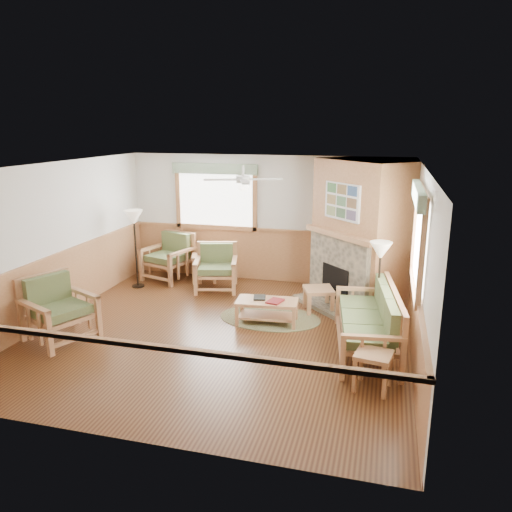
% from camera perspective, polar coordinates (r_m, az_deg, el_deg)
% --- Properties ---
extents(floor, '(6.00, 6.00, 0.01)m').
position_cam_1_polar(floor, '(8.31, -3.96, -8.75)').
color(floor, '#4D2B15').
rests_on(floor, ground).
extents(ceiling, '(6.00, 6.00, 0.01)m').
position_cam_1_polar(ceiling, '(7.64, -4.32, 10.19)').
color(ceiling, white).
rests_on(ceiling, floor).
extents(wall_back, '(6.00, 0.02, 2.70)m').
position_cam_1_polar(wall_back, '(10.68, 1.10, 4.23)').
color(wall_back, silver).
rests_on(wall_back, floor).
extents(wall_front, '(6.00, 0.02, 2.70)m').
position_cam_1_polar(wall_front, '(5.26, -14.87, -7.58)').
color(wall_front, silver).
rests_on(wall_front, floor).
extents(wall_left, '(0.02, 6.00, 2.70)m').
position_cam_1_polar(wall_left, '(9.27, -21.97, 1.51)').
color(wall_left, silver).
rests_on(wall_left, floor).
extents(wall_right, '(0.02, 6.00, 2.70)m').
position_cam_1_polar(wall_right, '(7.47, 18.19, -1.15)').
color(wall_right, silver).
rests_on(wall_right, floor).
extents(wainscot, '(6.00, 6.00, 1.10)m').
position_cam_1_polar(wainscot, '(8.10, -4.03, -5.15)').
color(wainscot, '#A87044').
rests_on(wainscot, floor).
extents(fireplace, '(3.11, 3.11, 2.70)m').
position_cam_1_polar(fireplace, '(9.46, 11.86, 2.53)').
color(fireplace, '#A87044').
rests_on(fireplace, floor).
extents(window_back, '(1.90, 0.16, 1.50)m').
position_cam_1_polar(window_back, '(10.80, -4.69, 10.62)').
color(window_back, white).
rests_on(window_back, wall_back).
extents(window_right, '(0.16, 1.90, 1.50)m').
position_cam_1_polar(window_right, '(7.05, 18.72, 7.69)').
color(window_right, white).
rests_on(window_right, wall_right).
extents(ceiling_fan, '(1.59, 1.59, 0.36)m').
position_cam_1_polar(ceiling_fan, '(7.84, -1.48, 10.05)').
color(ceiling_fan, white).
rests_on(ceiling_fan, ceiling).
extents(sofa, '(2.16, 1.11, 0.95)m').
position_cam_1_polar(sofa, '(7.69, 12.51, -7.18)').
color(sofa, tan).
rests_on(sofa, floor).
extents(armchair_back_left, '(1.12, 1.12, 1.01)m').
position_cam_1_polar(armchair_back_left, '(11.08, -10.03, -0.09)').
color(armchair_back_left, tan).
rests_on(armchair_back_left, floor).
extents(armchair_back_right, '(1.01, 1.01, 0.93)m').
position_cam_1_polar(armchair_back_right, '(10.24, -4.60, -1.36)').
color(armchair_back_right, tan).
rests_on(armchair_back_right, floor).
extents(armchair_left, '(1.20, 1.20, 1.02)m').
position_cam_1_polar(armchair_left, '(8.42, -21.58, -5.69)').
color(armchair_left, tan).
rests_on(armchair_left, floor).
extents(coffee_table, '(1.08, 0.61, 0.41)m').
position_cam_1_polar(coffee_table, '(8.58, 1.27, -6.38)').
color(coffee_table, tan).
rests_on(coffee_table, floor).
extents(end_table_chairs, '(0.65, 0.64, 0.59)m').
position_cam_1_polar(end_table_chairs, '(10.87, -5.91, -1.39)').
color(end_table_chairs, tan).
rests_on(end_table_chairs, floor).
extents(end_table_sofa, '(0.52, 0.50, 0.50)m').
position_cam_1_polar(end_table_sofa, '(6.72, 13.20, -12.68)').
color(end_table_sofa, tan).
rests_on(end_table_sofa, floor).
extents(footstool, '(0.65, 0.65, 0.44)m').
position_cam_1_polar(footstool, '(9.18, 7.14, -4.97)').
color(footstool, tan).
rests_on(footstool, floor).
extents(braided_rug, '(1.83, 1.83, 0.01)m').
position_cam_1_polar(braided_rug, '(8.86, 1.61, -7.09)').
color(braided_rug, brown).
rests_on(braided_rug, floor).
extents(floor_lamp_left, '(0.42, 0.42, 1.64)m').
position_cam_1_polar(floor_lamp_left, '(10.60, -13.58, 0.79)').
color(floor_lamp_left, black).
rests_on(floor_lamp_left, floor).
extents(floor_lamp_right, '(0.40, 0.40, 1.53)m').
position_cam_1_polar(floor_lamp_right, '(8.27, 13.81, -3.55)').
color(floor_lamp_right, black).
rests_on(floor_lamp_right, floor).
extents(book_red, '(0.29, 0.34, 0.03)m').
position_cam_1_polar(book_red, '(8.42, 2.19, -5.09)').
color(book_red, maroon).
rests_on(book_red, coffee_table).
extents(book_dark, '(0.25, 0.31, 0.03)m').
position_cam_1_polar(book_dark, '(8.60, 0.41, -4.68)').
color(book_dark, black).
rests_on(book_dark, coffee_table).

